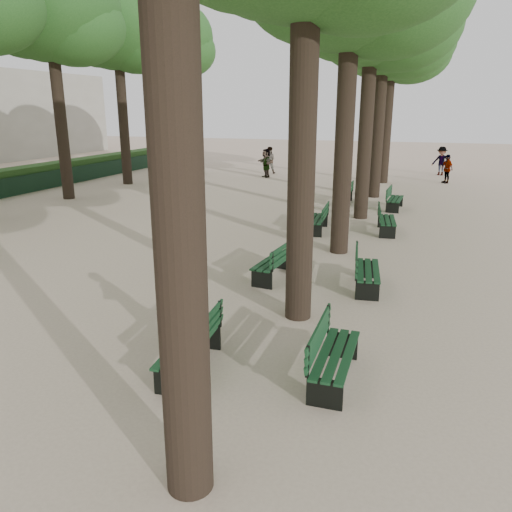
% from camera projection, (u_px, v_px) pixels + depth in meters
% --- Properties ---
extents(ground, '(120.00, 120.00, 0.00)m').
position_uv_depth(ground, '(160.00, 376.00, 7.90)').
color(ground, beige).
rests_on(ground, ground).
extents(tree_central_4, '(6.00, 6.00, 9.95)m').
position_uv_depth(tree_central_4, '(386.00, 22.00, 21.61)').
color(tree_central_4, '#33261C').
rests_on(tree_central_4, ground).
extents(tree_central_5, '(6.00, 6.00, 9.95)m').
position_uv_depth(tree_central_5, '(393.00, 37.00, 26.16)').
color(tree_central_5, '#33261C').
rests_on(tree_central_5, ground).
extents(tree_far_3, '(6.00, 6.00, 10.45)m').
position_uv_depth(tree_far_3, '(49.00, 8.00, 21.04)').
color(tree_far_3, '#33261C').
rests_on(tree_far_3, ground).
extents(tree_far_4, '(6.00, 6.00, 10.45)m').
position_uv_depth(tree_far_4, '(116.00, 25.00, 25.59)').
color(tree_far_4, '#33261C').
rests_on(tree_far_4, ground).
extents(tree_far_5, '(6.00, 6.00, 10.45)m').
position_uv_depth(tree_far_5, '(164.00, 38.00, 30.13)').
color(tree_far_5, '#33261C').
rests_on(tree_far_5, ground).
extents(bench_left_0, '(0.71, 1.84, 0.92)m').
position_uv_depth(bench_left_0, '(190.00, 355.00, 8.02)').
color(bench_left_0, black).
rests_on(bench_left_0, ground).
extents(bench_left_1, '(0.75, 1.85, 0.92)m').
position_uv_depth(bench_left_1, '(274.00, 268.00, 12.37)').
color(bench_left_1, black).
rests_on(bench_left_1, ground).
extents(bench_left_2, '(0.69, 1.83, 0.92)m').
position_uv_depth(bench_left_2, '(317.00, 224.00, 17.06)').
color(bench_left_2, black).
rests_on(bench_left_2, ground).
extents(bench_left_3, '(0.65, 1.82, 0.92)m').
position_uv_depth(bench_left_3, '(343.00, 197.00, 22.10)').
color(bench_left_3, black).
rests_on(bench_left_3, ground).
extents(bench_right_0, '(0.58, 1.80, 0.92)m').
position_uv_depth(bench_right_0, '(334.00, 365.00, 7.70)').
color(bench_right_0, black).
rests_on(bench_right_0, ground).
extents(bench_right_1, '(0.80, 1.86, 0.92)m').
position_uv_depth(bench_right_1, '(367.00, 277.00, 11.67)').
color(bench_right_1, black).
rests_on(bench_right_1, ground).
extents(bench_right_2, '(0.79, 1.86, 0.92)m').
position_uv_depth(bench_right_2, '(387.00, 225.00, 16.88)').
color(bench_right_2, black).
rests_on(bench_right_2, ground).
extents(bench_right_3, '(0.65, 1.82, 0.92)m').
position_uv_depth(bench_right_3, '(395.00, 203.00, 20.78)').
color(bench_right_3, black).
rests_on(bench_right_3, ground).
extents(man_with_map, '(0.65, 0.75, 1.80)m').
position_uv_depth(man_with_map, '(181.00, 299.00, 8.64)').
color(man_with_map, black).
rests_on(man_with_map, ground).
extents(pedestrian_c, '(0.79, 0.95, 1.59)m').
position_uv_depth(pedestrian_c, '(447.00, 169.00, 27.94)').
color(pedestrian_c, '#262628').
rests_on(pedestrian_c, ground).
extents(pedestrian_a, '(0.89, 0.55, 1.70)m').
position_uv_depth(pedestrian_a, '(269.00, 160.00, 32.01)').
color(pedestrian_a, '#262628').
rests_on(pedestrian_a, ground).
extents(pedestrian_b, '(1.20, 0.71, 1.77)m').
position_uv_depth(pedestrian_b, '(441.00, 161.00, 31.21)').
color(pedestrian_b, '#262628').
rests_on(pedestrian_b, ground).
extents(pedestrian_e, '(1.29, 1.43, 1.71)m').
position_uv_depth(pedestrian_e, '(266.00, 163.00, 30.34)').
color(pedestrian_e, '#262628').
rests_on(pedestrian_e, ground).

